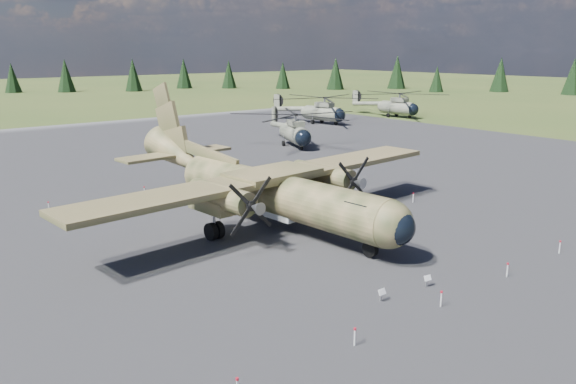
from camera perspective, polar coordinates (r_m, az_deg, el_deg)
ground at (r=36.89m, az=-3.86°, el=-5.29°), size 500.00×500.00×0.00m
apron at (r=45.09m, az=-11.17°, el=-1.90°), size 120.00×120.00×0.04m
transport_plane at (r=40.55m, az=-2.59°, el=0.85°), size 31.12×28.20×10.24m
helicopter_near at (r=73.47m, az=0.68°, el=7.01°), size 22.38×22.38×4.39m
helicopter_mid at (r=97.22m, az=3.50°, el=8.84°), size 20.86×22.74×4.63m
helicopter_far at (r=108.89m, az=11.06°, el=9.16°), size 18.87×21.73×4.59m
info_placard_left at (r=28.99m, az=9.50°, el=-10.10°), size 0.44×0.19×0.68m
info_placard_right at (r=31.17m, az=13.97°, el=-8.59°), size 0.44×0.25×0.66m
barrier_fence at (r=36.42m, az=-4.40°, el=-4.72°), size 33.12×29.62×0.85m
treeline at (r=39.29m, az=-0.97°, el=3.20°), size 320.87×322.90×10.88m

